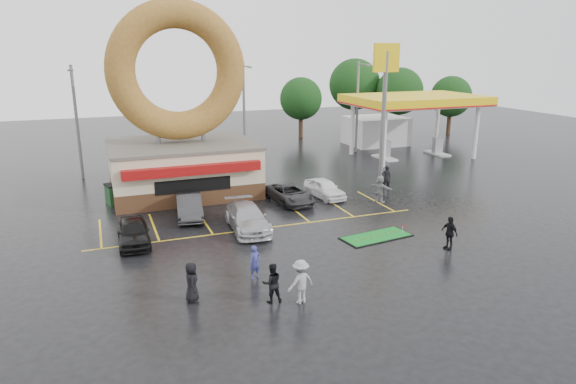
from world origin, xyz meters
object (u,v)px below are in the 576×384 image
object	(u,v)px
streetlight_right	(358,105)
person_blue	(255,262)
gas_station	(397,115)
donut_shop	(181,132)
car_silver	(247,218)
car_black	(133,232)
car_grey	(289,194)
dumpster	(121,194)
car_dgrey	(189,206)
streetlight_left	(77,120)
streetlight_mid	(244,111)
person_cameraman	(449,233)
putting_green	(376,237)
car_white	(325,188)
shell_sign	(385,86)

from	to	relation	value
streetlight_right	person_blue	distance (m)	31.20
person_blue	gas_station	bearing A→B (deg)	30.11
donut_shop	car_silver	world-z (taller)	donut_shop
car_black	car_grey	distance (m)	11.42
car_silver	dumpster	bearing A→B (deg)	131.54
person_blue	car_grey	bearing A→B (deg)	45.01
car_dgrey	person_blue	world-z (taller)	person_blue
streetlight_left	streetlight_mid	size ratio (longest dim) A/B	1.00
streetlight_right	dumpster	xyz separation A→B (m)	(-23.50, -10.15, -4.13)
streetlight_mid	person_cameraman	distance (m)	24.68
car_black	putting_green	world-z (taller)	car_black
donut_shop	person_blue	distance (m)	16.32
gas_station	car_dgrey	distance (m)	27.66
car_black	car_white	world-z (taller)	car_black
streetlight_right	putting_green	world-z (taller)	streetlight_right
car_silver	car_grey	size ratio (longest dim) A/B	1.11
streetlight_right	dumpster	world-z (taller)	streetlight_right
streetlight_right	person_blue	size ratio (longest dim) A/B	5.66
donut_shop	shell_sign	size ratio (longest dim) A/B	1.27
car_black	car_silver	xyz separation A→B (m)	(6.39, 0.00, 0.03)
donut_shop	streetlight_right	bearing A→B (deg)	25.21
streetlight_right	streetlight_mid	bearing A→B (deg)	-175.24
streetlight_right	car_dgrey	world-z (taller)	streetlight_right
car_silver	putting_green	world-z (taller)	car_silver
streetlight_mid	putting_green	distance (m)	21.75
car_dgrey	shell_sign	bearing A→B (deg)	24.03
car_black	person_cameraman	size ratio (longest dim) A/B	2.27
gas_station	person_cameraman	distance (m)	26.93
shell_sign	streetlight_mid	distance (m)	12.93
streetlight_right	gas_station	bearing A→B (deg)	-13.75
streetlight_left	car_silver	world-z (taller)	streetlight_left
streetlight_mid	dumpster	size ratio (longest dim) A/B	5.00
streetlight_right	streetlight_left	bearing A→B (deg)	-175.60
car_grey	person_blue	world-z (taller)	person_blue
gas_station	shell_sign	distance (m)	11.93
person_blue	car_white	bearing A→B (deg)	35.41
shell_sign	streetlight_right	bearing A→B (deg)	73.17
car_dgrey	car_white	world-z (taller)	car_dgrey
streetlight_left	car_dgrey	size ratio (longest dim) A/B	2.08
person_cameraman	dumpster	size ratio (longest dim) A/B	1.00
car_silver	person_blue	size ratio (longest dim) A/B	3.13
gas_station	person_cameraman	size ratio (longest dim) A/B	7.62
gas_station	streetlight_right	size ratio (longest dim) A/B	1.52
car_silver	streetlight_left	bearing A→B (deg)	122.00
streetlight_right	putting_green	size ratio (longest dim) A/B	2.12
car_black	person_cameraman	bearing A→B (deg)	-21.44
car_grey	person_cameraman	xyz separation A→B (m)	(4.88, -10.80, 0.27)
donut_shop	person_blue	size ratio (longest dim) A/B	8.48
car_white	putting_green	distance (m)	8.30
car_dgrey	car_grey	distance (m)	7.02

